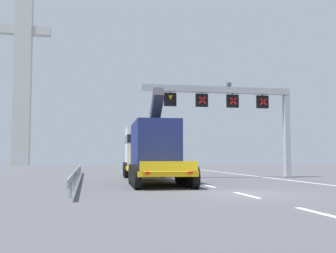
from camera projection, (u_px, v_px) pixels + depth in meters
ground at (248, 194)px, 17.04m from camera, size 112.00×112.00×0.00m
lane_markings at (163, 175)px, 34.64m from camera, size 0.20×50.67×0.01m
edge_line_right at (266, 177)px, 29.97m from camera, size 0.20×63.00×0.01m
overhead_lane_gantry at (236, 104)px, 29.82m from camera, size 11.29×0.90×6.84m
heavy_haul_truck_yellow at (149, 149)px, 26.71m from camera, size 3.49×14.14×5.30m
guardrail_left at (77, 172)px, 25.65m from camera, size 0.13×24.29×0.76m
bridge_pylon_distant at (23, 54)px, 70.38m from camera, size 9.00×2.00×37.10m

